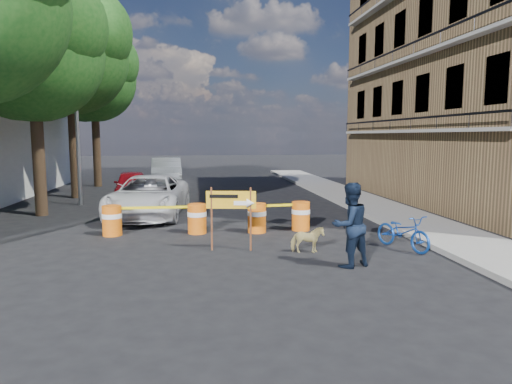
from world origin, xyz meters
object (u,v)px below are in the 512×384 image
object	(u,v)px
barrel_far_right	(301,215)
dog	(307,240)
pedestrian	(350,225)
sedan_red	(132,185)
detour_sign	(237,205)
bicycle	(404,216)
suv_white	(149,196)
barrel_far_left	(112,220)
sedan_silver	(166,171)
barrel_mid_right	(257,217)
barrel_mid_left	(197,218)

from	to	relation	value
barrel_far_right	dog	world-z (taller)	barrel_far_right
pedestrian	sedan_red	distance (m)	13.75
barrel_far_right	dog	bearing A→B (deg)	-99.78
pedestrian	sedan_red	bearing A→B (deg)	-82.72
detour_sign	bicycle	xyz separation A→B (m)	(4.32, -0.41, -0.31)
suv_white	sedan_red	xyz separation A→B (m)	(-1.26, 4.88, -0.08)
barrel_far_left	sedan_red	bearing A→B (deg)	93.51
bicycle	sedan_silver	size ratio (longest dim) A/B	0.36
detour_sign	sedan_silver	size ratio (longest dim) A/B	0.33
bicycle	barrel_mid_right	bearing A→B (deg)	121.86
barrel_far_right	sedan_silver	size ratio (longest dim) A/B	0.18
barrel_far_left	sedan_red	size ratio (longest dim) A/B	0.23
barrel_mid_left	sedan_silver	bearing A→B (deg)	97.12
detour_sign	bicycle	bearing A→B (deg)	4.46
suv_white	barrel_mid_right	bearing A→B (deg)	-37.79
barrel_mid_left	barrel_mid_right	xyz separation A→B (m)	(1.82, -0.11, 0.00)
barrel_mid_right	suv_white	bearing A→B (deg)	136.86
barrel_far_left	pedestrian	size ratio (longest dim) A/B	0.47
barrel_mid_left	bicycle	world-z (taller)	bicycle
barrel_far_left	barrel_far_right	xyz separation A→B (m)	(5.75, 0.02, 0.00)
barrel_far_left	barrel_mid_right	xyz separation A→B (m)	(4.33, -0.13, 0.00)
bicycle	dog	size ratio (longest dim) A/B	2.17
barrel_mid_left	suv_white	bearing A→B (deg)	118.42
suv_white	barrel_far_right	bearing A→B (deg)	-27.29
barrel_far_right	sedan_red	world-z (taller)	sedan_red
pedestrian	barrel_far_right	bearing A→B (deg)	-108.13
pedestrian	suv_white	xyz separation A→B (m)	(-5.16, 7.29, -0.21)
dog	bicycle	bearing A→B (deg)	-82.23
barrel_far_left	sedan_silver	xyz separation A→B (m)	(0.71, 14.40, 0.34)
dog	pedestrian	bearing A→B (deg)	-147.14
barrel_far_right	sedan_red	bearing A→B (deg)	127.73
detour_sign	dog	distance (m)	2.00
barrel_far_right	sedan_silver	distance (m)	15.24
pedestrian	sedan_silver	distance (m)	19.19
barrel_mid_right	barrel_mid_left	bearing A→B (deg)	176.51
barrel_mid_right	sedan_silver	world-z (taller)	sedan_silver
barrel_mid_right	dog	xyz separation A→B (m)	(0.94, -2.64, -0.13)
barrel_far_left	suv_white	bearing A→B (deg)	76.69
dog	sedan_silver	distance (m)	17.77
barrel_far_right	detour_sign	world-z (taller)	detour_sign
suv_white	sedan_silver	world-z (taller)	sedan_silver
pedestrian	sedan_silver	xyz separation A→B (m)	(-5.21, 18.47, -0.15)
suv_white	bicycle	bearing A→B (deg)	-34.51
barrel_mid_left	detour_sign	xyz separation A→B (m)	(1.01, -2.27, 0.72)
barrel_mid_left	bicycle	size ratio (longest dim) A/B	0.51
suv_white	sedan_silver	bearing A→B (deg)	95.61
dog	suv_white	distance (m)	7.50
barrel_mid_left	suv_white	world-z (taller)	suv_white
barrel_mid_left	sedan_red	world-z (taller)	sedan_red
barrel_far_left	sedan_silver	size ratio (longest dim) A/B	0.18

